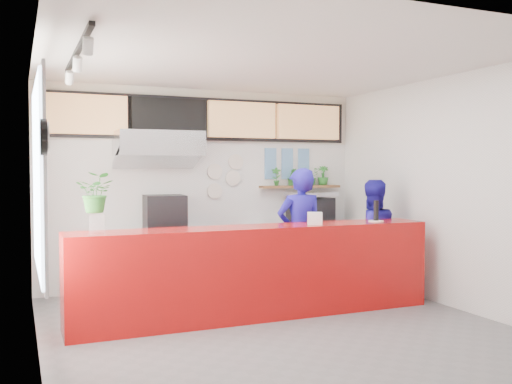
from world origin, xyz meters
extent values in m
plane|color=slate|center=(0.00, 0.00, 0.00)|extent=(5.00, 5.00, 0.00)
plane|color=silver|center=(0.00, 0.00, 3.00)|extent=(5.00, 5.00, 0.00)
plane|color=white|center=(0.00, 2.50, 1.50)|extent=(5.00, 0.00, 5.00)
plane|color=white|center=(-2.50, 0.00, 1.50)|extent=(0.00, 5.00, 5.00)
plane|color=white|center=(2.50, 0.00, 1.50)|extent=(0.00, 5.00, 5.00)
cube|color=#A90C0C|center=(0.00, 0.40, 0.55)|extent=(4.50, 0.60, 1.10)
cube|color=beige|center=(0.00, 2.49, 2.60)|extent=(5.00, 0.02, 0.80)
cube|color=#B2B5BA|center=(-0.80, 2.20, 0.45)|extent=(1.80, 0.60, 0.90)
cube|color=black|center=(-0.70, 2.20, 1.16)|extent=(0.61, 0.61, 0.51)
cube|color=#B2B5BA|center=(-0.80, 2.15, 2.15)|extent=(1.20, 0.70, 0.35)
cube|color=#B2B5BA|center=(-0.80, 2.15, 1.95)|extent=(1.20, 0.69, 0.31)
cube|color=#B2B5BA|center=(1.50, 2.20, 0.45)|extent=(1.80, 0.60, 0.90)
cube|color=black|center=(1.69, 2.20, 1.11)|extent=(0.76, 0.64, 0.42)
cube|color=silver|center=(1.69, 2.20, 1.38)|extent=(0.79, 0.59, 0.07)
cube|color=brown|center=(1.60, 2.40, 1.50)|extent=(1.40, 0.18, 0.04)
cube|color=tan|center=(-1.75, 2.38, 2.55)|extent=(1.10, 0.10, 0.55)
cube|color=black|center=(-0.59, 2.38, 2.55)|extent=(1.10, 0.10, 0.55)
cube|color=tan|center=(0.57, 2.38, 2.55)|extent=(1.10, 0.10, 0.55)
cube|color=tan|center=(1.73, 2.38, 2.55)|extent=(1.10, 0.10, 0.55)
cube|color=black|center=(0.00, 2.46, 2.55)|extent=(4.80, 0.04, 0.65)
cube|color=silver|center=(-2.47, 0.30, 1.70)|extent=(0.04, 2.20, 1.90)
cube|color=#B2B5BA|center=(-2.45, 0.30, 1.70)|extent=(0.03, 2.30, 2.00)
cylinder|color=black|center=(-2.46, -0.90, 2.05)|extent=(0.05, 0.30, 0.30)
cylinder|color=white|center=(-2.43, -0.90, 2.05)|extent=(0.02, 0.26, 0.26)
cube|color=black|center=(-2.10, 0.00, 2.94)|extent=(0.05, 2.40, 0.04)
cylinder|color=silver|center=(0.15, 2.47, 1.75)|extent=(0.24, 0.03, 0.24)
cylinder|color=silver|center=(0.45, 2.47, 1.65)|extent=(0.24, 0.03, 0.24)
cylinder|color=silver|center=(0.15, 2.47, 1.45)|extent=(0.24, 0.03, 0.24)
cylinder|color=silver|center=(0.50, 2.47, 1.90)|extent=(0.24, 0.03, 0.24)
cube|color=#598CBF|center=(1.10, 2.48, 2.00)|extent=(0.20, 0.02, 0.25)
cube|color=#598CBF|center=(1.40, 2.48, 2.00)|extent=(0.20, 0.02, 0.25)
cube|color=#598CBF|center=(1.70, 2.48, 2.00)|extent=(0.20, 0.02, 0.25)
cube|color=#598CBF|center=(1.10, 2.48, 1.75)|extent=(0.20, 0.02, 0.25)
cube|color=#598CBF|center=(1.40, 2.48, 1.75)|extent=(0.20, 0.02, 0.25)
cube|color=#598CBF|center=(1.70, 2.48, 1.75)|extent=(0.20, 0.02, 0.25)
imported|color=#1D1698|center=(0.89, 1.03, 0.90)|extent=(0.69, 0.49, 1.80)
imported|color=#1D1698|center=(1.95, 0.87, 0.82)|extent=(0.89, 0.75, 1.64)
imported|color=#276E26|center=(1.17, 2.40, 1.67)|extent=(0.19, 0.16, 0.30)
imported|color=#276E26|center=(1.45, 2.40, 1.66)|extent=(0.18, 0.16, 0.28)
imported|color=#276E26|center=(1.80, 2.40, 1.66)|extent=(0.32, 0.30, 0.28)
imported|color=#276E26|center=(2.02, 2.40, 1.68)|extent=(0.23, 0.22, 0.32)
cylinder|color=white|center=(-1.88, 0.39, 1.20)|extent=(0.22, 0.22, 0.21)
imported|color=#276E26|center=(-1.88, 0.39, 1.54)|extent=(0.49, 0.46, 0.43)
cube|color=white|center=(0.73, 0.31, 1.18)|extent=(0.21, 0.17, 0.15)
cylinder|color=white|center=(1.66, 0.35, 1.11)|extent=(0.22, 0.22, 0.01)
cylinder|color=black|center=(1.66, 0.35, 1.25)|extent=(0.09, 0.09, 0.26)
camera|label=1|loc=(-2.67, -5.89, 1.79)|focal=40.00mm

